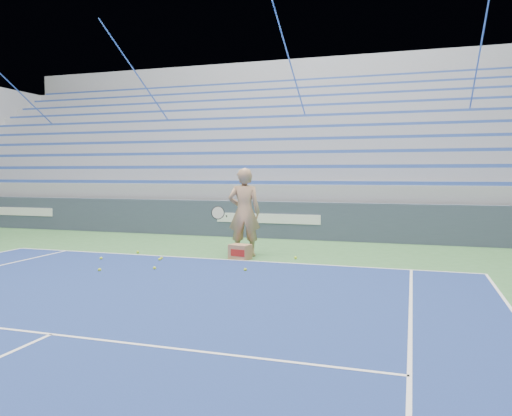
{
  "coord_description": "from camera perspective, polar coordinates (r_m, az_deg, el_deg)",
  "views": [
    {
      "loc": [
        4.11,
        1.55,
        1.94
      ],
      "look_at": [
        0.7,
        12.38,
        1.15
      ],
      "focal_mm": 35.0,
      "sensor_mm": 36.0,
      "label": 1
    }
  ],
  "objects": [
    {
      "name": "tennis_ball_1",
      "position": [
        12.46,
        -13.37,
        -4.93
      ],
      "size": [
        0.07,
        0.07,
        0.07
      ],
      "primitive_type": "sphere",
      "color": "#BFDD2D",
      "rests_on": "ground"
    },
    {
      "name": "tennis_ball_0",
      "position": [
        11.47,
        -10.76,
        -5.66
      ],
      "size": [
        0.07,
        0.07,
        0.07
      ],
      "primitive_type": "sphere",
      "color": "#BFDD2D",
      "rests_on": "ground"
    },
    {
      "name": "tennis_ball_7",
      "position": [
        11.37,
        4.55,
        -5.69
      ],
      "size": [
        0.07,
        0.07,
        0.07
      ],
      "primitive_type": "sphere",
      "color": "#BFDD2D",
      "rests_on": "ground"
    },
    {
      "name": "sponsor_barrier",
      "position": [
        14.98,
        1.49,
        -1.34
      ],
      "size": [
        30.0,
        0.32,
        1.1
      ],
      "color": "#374154",
      "rests_on": "ground"
    },
    {
      "name": "tennis_ball_4",
      "position": [
        11.33,
        -10.95,
        -5.78
      ],
      "size": [
        0.07,
        0.07,
        0.07
      ],
      "primitive_type": "sphere",
      "color": "#BFDD2D",
      "rests_on": "ground"
    },
    {
      "name": "tennis_player",
      "position": [
        11.65,
        -1.36,
        -0.49
      ],
      "size": [
        1.03,
        0.94,
        2.07
      ],
      "color": "tan",
      "rests_on": "ground"
    },
    {
      "name": "bleachers",
      "position": [
        20.48,
        5.91,
        5.13
      ],
      "size": [
        31.0,
        9.15,
        7.3
      ],
      "color": "#999BA2",
      "rests_on": "ground"
    },
    {
      "name": "tennis_ball_6",
      "position": [
        10.41,
        -17.45,
        -6.76
      ],
      "size": [
        0.07,
        0.07,
        0.07
      ],
      "primitive_type": "sphere",
      "color": "#BFDD2D",
      "rests_on": "ground"
    },
    {
      "name": "tennis_ball_3",
      "position": [
        11.78,
        -17.29,
        -5.51
      ],
      "size": [
        0.07,
        0.07,
        0.07
      ],
      "primitive_type": "sphere",
      "color": "#BFDD2D",
      "rests_on": "ground"
    },
    {
      "name": "tennis_ball_2",
      "position": [
        10.32,
        -11.51,
        -6.75
      ],
      "size": [
        0.07,
        0.07,
        0.07
      ],
      "primitive_type": "sphere",
      "color": "#BFDD2D",
      "rests_on": "ground"
    },
    {
      "name": "tennis_ball_5",
      "position": [
        9.95,
        -1.24,
        -7.07
      ],
      "size": [
        0.07,
        0.07,
        0.07
      ],
      "primitive_type": "sphere",
      "color": "#BFDD2D",
      "rests_on": "ground"
    },
    {
      "name": "ball_box",
      "position": [
        11.32,
        -1.83,
        -5.03
      ],
      "size": [
        0.51,
        0.43,
        0.34
      ],
      "color": "#A67650",
      "rests_on": "ground"
    }
  ]
}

